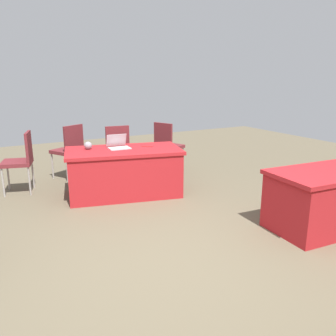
# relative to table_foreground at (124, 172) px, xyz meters

# --- Properties ---
(ground_plane) EXTENTS (14.40, 14.40, 0.00)m
(ground_plane) POSITION_rel_table_foreground_xyz_m (0.44, 2.17, -0.36)
(ground_plane) COLOR brown
(table_foreground) EXTENTS (1.89, 1.28, 0.72)m
(table_foreground) POSITION_rel_table_foreground_xyz_m (0.00, 0.00, 0.00)
(table_foreground) COLOR #AD1E23
(table_foreground) RESTS_ON ground
(table_mid_left) EXTENTS (1.78, 0.90, 0.72)m
(table_mid_left) POSITION_rel_table_foreground_xyz_m (-1.83, 2.34, 0.00)
(table_mid_left) COLOR #AD1E23
(table_mid_left) RESTS_ON ground
(chair_near_front) EXTENTS (0.58, 0.58, 0.95)m
(chair_near_front) POSITION_rel_table_foreground_xyz_m (-1.26, -0.91, 0.18)
(chair_near_front) COLOR #9E9993
(chair_near_front) RESTS_ON ground
(chair_tucked_left) EXTENTS (0.54, 0.54, 0.96)m
(chair_tucked_left) POSITION_rel_table_foreground_xyz_m (1.37, -0.87, 0.19)
(chair_tucked_left) COLOR #9E9993
(chair_tucked_left) RESTS_ON ground
(chair_tucked_right) EXTENTS (0.60, 0.60, 0.97)m
(chair_tucked_right) POSITION_rel_table_foreground_xyz_m (0.53, -1.28, 0.20)
(chair_tucked_right) COLOR #9E9993
(chair_tucked_right) RESTS_ON ground
(chair_by_pillar) EXTENTS (0.49, 0.49, 0.96)m
(chair_by_pillar) POSITION_rel_table_foreground_xyz_m (-0.24, -0.96, 0.19)
(chair_by_pillar) COLOR #9E9993
(chair_by_pillar) RESTS_ON ground
(laptop_silver) EXTENTS (0.33, 0.31, 0.21)m
(laptop_silver) POSITION_rel_table_foreground_xyz_m (0.04, -0.11, 0.40)
(laptop_silver) COLOR silver
(laptop_silver) RESTS_ON table_foreground
(yarn_ball) EXTENTS (0.12, 0.12, 0.12)m
(yarn_ball) POSITION_rel_table_foreground_xyz_m (0.47, -0.25, 0.42)
(yarn_ball) COLOR gray
(yarn_ball) RESTS_ON table_foreground
(scissors_red) EXTENTS (0.17, 0.12, 0.01)m
(scissors_red) POSITION_rel_table_foreground_xyz_m (-0.41, -0.01, 0.36)
(scissors_red) COLOR red
(scissors_red) RESTS_ON table_foreground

